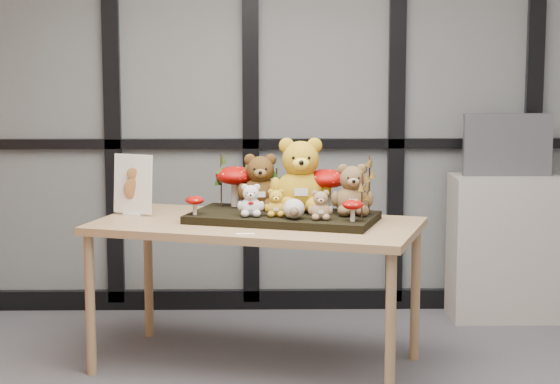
{
  "coord_description": "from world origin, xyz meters",
  "views": [
    {
      "loc": [
        -0.37,
        -3.77,
        1.67
      ],
      "look_at": [
        -0.29,
        1.26,
        0.92
      ],
      "focal_mm": 65.0,
      "sensor_mm": 36.0,
      "label": 1
    }
  ],
  "objects_px": {
    "mushroom_back_left": "(236,184)",
    "sign_holder": "(133,187)",
    "bear_white_bow": "(251,198)",
    "mushroom_back_right": "(327,188)",
    "bear_tan_back": "(352,187)",
    "bear_beige_small": "(321,203)",
    "bear_small_yellow": "(276,201)",
    "cabinet": "(505,247)",
    "bear_brown_medium": "(260,179)",
    "mushroom_front_left": "(195,204)",
    "diorama_tray": "(283,217)",
    "monitor": "(508,145)",
    "bear_pooh_yellow": "(300,171)",
    "display_table": "(256,235)",
    "mushroom_front_right": "(353,209)",
    "plush_cream_hedgehog": "(294,208)"
  },
  "relations": [
    {
      "from": "bear_white_bow",
      "to": "cabinet",
      "type": "xyz_separation_m",
      "value": [
        1.53,
        0.99,
        -0.46
      ]
    },
    {
      "from": "bear_brown_medium",
      "to": "mushroom_front_left",
      "type": "relative_size",
      "value": 3.02
    },
    {
      "from": "display_table",
      "to": "diorama_tray",
      "type": "xyz_separation_m",
      "value": [
        0.13,
        0.02,
        0.09
      ]
    },
    {
      "from": "bear_beige_small",
      "to": "sign_holder",
      "type": "height_order",
      "value": "sign_holder"
    },
    {
      "from": "mushroom_back_right",
      "to": "monitor",
      "type": "relative_size",
      "value": 0.45
    },
    {
      "from": "bear_pooh_yellow",
      "to": "mushroom_back_left",
      "type": "relative_size",
      "value": 1.77
    },
    {
      "from": "diorama_tray",
      "to": "bear_brown_medium",
      "type": "xyz_separation_m",
      "value": [
        -0.11,
        0.16,
        0.18
      ]
    },
    {
      "from": "bear_white_bow",
      "to": "sign_holder",
      "type": "relative_size",
      "value": 0.56
    },
    {
      "from": "mushroom_back_left",
      "to": "sign_holder",
      "type": "bearing_deg",
      "value": -176.76
    },
    {
      "from": "display_table",
      "to": "monitor",
      "type": "height_order",
      "value": "monitor"
    },
    {
      "from": "bear_pooh_yellow",
      "to": "mushroom_front_right",
      "type": "relative_size",
      "value": 3.61
    },
    {
      "from": "bear_brown_medium",
      "to": "plush_cream_hedgehog",
      "type": "relative_size",
      "value": 2.89
    },
    {
      "from": "mushroom_front_right",
      "to": "monitor",
      "type": "relative_size",
      "value": 0.22
    },
    {
      "from": "bear_white_bow",
      "to": "mushroom_back_right",
      "type": "xyz_separation_m",
      "value": [
        0.39,
        0.17,
        0.03
      ]
    },
    {
      "from": "bear_tan_back",
      "to": "sign_holder",
      "type": "xyz_separation_m",
      "value": [
        -1.14,
        0.24,
        -0.03
      ]
    },
    {
      "from": "bear_pooh_yellow",
      "to": "mushroom_front_left",
      "type": "relative_size",
      "value": 3.97
    },
    {
      "from": "diorama_tray",
      "to": "bear_white_bow",
      "type": "bearing_deg",
      "value": -138.45
    },
    {
      "from": "bear_small_yellow",
      "to": "cabinet",
      "type": "distance_m",
      "value": 1.78
    },
    {
      "from": "bear_beige_small",
      "to": "mushroom_back_left",
      "type": "distance_m",
      "value": 0.6
    },
    {
      "from": "bear_pooh_yellow",
      "to": "mushroom_front_right",
      "type": "height_order",
      "value": "bear_pooh_yellow"
    },
    {
      "from": "bear_brown_medium",
      "to": "mushroom_back_right",
      "type": "height_order",
      "value": "bear_brown_medium"
    },
    {
      "from": "bear_brown_medium",
      "to": "bear_beige_small",
      "type": "height_order",
      "value": "bear_brown_medium"
    },
    {
      "from": "bear_brown_medium",
      "to": "mushroom_front_left",
      "type": "distance_m",
      "value": 0.4
    },
    {
      "from": "display_table",
      "to": "bear_beige_small",
      "type": "distance_m",
      "value": 0.4
    },
    {
      "from": "bear_pooh_yellow",
      "to": "monitor",
      "type": "distance_m",
      "value": 1.54
    },
    {
      "from": "display_table",
      "to": "mushroom_front_left",
      "type": "bearing_deg",
      "value": -161.3
    },
    {
      "from": "mushroom_front_left",
      "to": "bear_tan_back",
      "type": "bearing_deg",
      "value": -0.45
    },
    {
      "from": "bear_tan_back",
      "to": "bear_beige_small",
      "type": "distance_m",
      "value": 0.23
    },
    {
      "from": "bear_pooh_yellow",
      "to": "bear_white_bow",
      "type": "bearing_deg",
      "value": -132.34
    },
    {
      "from": "diorama_tray",
      "to": "monitor",
      "type": "height_order",
      "value": "monitor"
    },
    {
      "from": "mushroom_front_right",
      "to": "cabinet",
      "type": "bearing_deg",
      "value": 47.92
    },
    {
      "from": "mushroom_back_left",
      "to": "sign_holder",
      "type": "distance_m",
      "value": 0.54
    },
    {
      "from": "bear_white_bow",
      "to": "mushroom_back_left",
      "type": "height_order",
      "value": "mushroom_back_left"
    },
    {
      "from": "mushroom_back_left",
      "to": "bear_beige_small",
      "type": "bearing_deg",
      "value": -43.92
    },
    {
      "from": "bear_pooh_yellow",
      "to": "bear_white_bow",
      "type": "xyz_separation_m",
      "value": [
        -0.25,
        -0.15,
        -0.12
      ]
    },
    {
      "from": "diorama_tray",
      "to": "mushroom_front_left",
      "type": "relative_size",
      "value": 8.88
    },
    {
      "from": "diorama_tray",
      "to": "mushroom_front_left",
      "type": "xyz_separation_m",
      "value": [
        -0.45,
        -0.03,
        0.07
      ]
    },
    {
      "from": "bear_tan_back",
      "to": "mushroom_back_left",
      "type": "xyz_separation_m",
      "value": [
        -0.6,
        0.27,
        -0.02
      ]
    },
    {
      "from": "bear_beige_small",
      "to": "cabinet",
      "type": "height_order",
      "value": "bear_beige_small"
    },
    {
      "from": "bear_white_bow",
      "to": "diorama_tray",
      "type": "bearing_deg",
      "value": 41.55
    },
    {
      "from": "bear_tan_back",
      "to": "monitor",
      "type": "bearing_deg",
      "value": 61.14
    },
    {
      "from": "bear_pooh_yellow",
      "to": "bear_white_bow",
      "type": "distance_m",
      "value": 0.32
    },
    {
      "from": "diorama_tray",
      "to": "bear_white_bow",
      "type": "height_order",
      "value": "bear_white_bow"
    },
    {
      "from": "bear_beige_small",
      "to": "mushroom_back_left",
      "type": "height_order",
      "value": "mushroom_back_left"
    },
    {
      "from": "bear_tan_back",
      "to": "cabinet",
      "type": "distance_m",
      "value": 1.48
    },
    {
      "from": "bear_brown_medium",
      "to": "bear_tan_back",
      "type": "relative_size",
      "value": 1.12
    },
    {
      "from": "display_table",
      "to": "bear_pooh_yellow",
      "type": "relative_size",
      "value": 4.29
    },
    {
      "from": "plush_cream_hedgehog",
      "to": "cabinet",
      "type": "height_order",
      "value": "plush_cream_hedgehog"
    },
    {
      "from": "sign_holder",
      "to": "bear_small_yellow",
      "type": "bearing_deg",
      "value": 2.87
    },
    {
      "from": "bear_tan_back",
      "to": "mushroom_back_right",
      "type": "distance_m",
      "value": 0.18
    }
  ]
}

